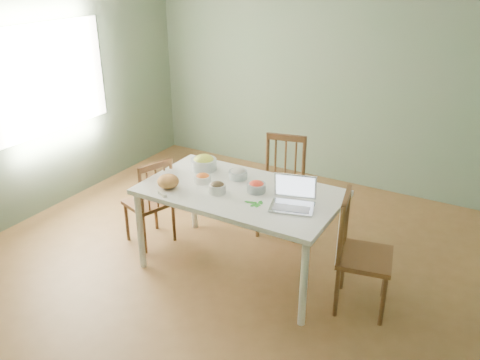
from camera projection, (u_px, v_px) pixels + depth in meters
The scene contains 19 objects.
floor at pixel (227, 268), 4.73m from camera, with size 5.00×5.00×0.00m, color brown.
wall_back at pixel (329, 78), 6.15m from camera, with size 5.00×0.00×2.70m, color #5F6C5B.
wall_left at pixel (28, 98), 5.30m from camera, with size 0.00×5.00×2.70m, color #5F6C5B.
window_left at pixel (49, 79), 5.47m from camera, with size 0.04×1.60×1.20m, color white.
dining_table at pixel (240, 230), 4.57m from camera, with size 1.78×1.00×0.83m, color white, non-canonical shape.
chair_far at pixel (281, 187), 5.18m from camera, with size 0.46×0.44×1.04m, color #422516, non-canonical shape.
chair_left at pixel (148, 200), 5.01m from camera, with size 0.42×0.40×0.94m, color #422516, non-canonical shape.
chair_right at pixel (365, 255), 4.02m from camera, with size 0.45×0.43×1.03m, color #422516, non-canonical shape.
bread_boule at pixel (168, 181), 4.42m from camera, with size 0.20×0.20×0.13m, color tan.
butter_stick at pixel (162, 194), 4.29m from camera, with size 0.11×0.03×0.03m, color beige.
bowl_squash at pixel (204, 162), 4.80m from camera, with size 0.25×0.25×0.14m, color #F1E051, non-canonical shape.
bowl_carrot at pixel (203, 178), 4.54m from camera, with size 0.15×0.15×0.08m, color orange, non-canonical shape.
bowl_onion at pixel (238, 174), 4.62m from camera, with size 0.18×0.18×0.10m, color white, non-canonical shape.
bowl_mushroom at pixel (217, 188), 4.33m from camera, with size 0.15×0.15×0.10m, color black, non-canonical shape.
bowl_redpep at pixel (256, 186), 4.35m from camera, with size 0.17×0.17×0.10m, color red, non-canonical shape.
bowl_broccoli at pixel (283, 184), 4.43m from camera, with size 0.13×0.13×0.08m, color #103508, non-canonical shape.
flatbread at pixel (299, 182), 4.53m from camera, with size 0.18×0.18×0.02m, color #D3B47D.
basil_bunch at pixel (253, 202), 4.16m from camera, with size 0.18×0.18×0.02m, color #227321, non-canonical shape.
laptop at pixel (293, 195), 4.04m from camera, with size 0.36×0.30×0.25m, color silver, non-canonical shape.
Camera 1 is at (2.07, -3.37, 2.74)m, focal length 36.79 mm.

